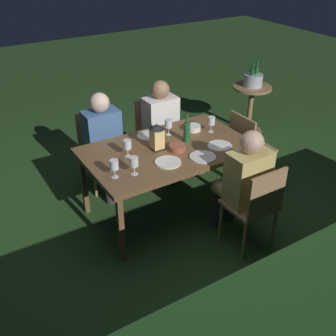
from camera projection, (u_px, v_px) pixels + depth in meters
ground_plane at (168, 210)px, 4.37m from camera, size 16.00×16.00×0.00m
dining_table at (168, 153)px, 4.02m from camera, size 1.63×1.00×0.75m
chair_side_left_a at (155, 131)px, 4.94m from camera, size 0.42×0.40×0.87m
person_in_cream at (163, 125)px, 4.72m from camera, size 0.38×0.47×1.15m
chair_head_near at (248, 146)px, 4.60m from camera, size 0.40×0.42×0.87m
chair_side_right_a at (255, 204)px, 3.64m from camera, size 0.42×0.40×0.87m
person_in_mustard at (243, 180)px, 3.70m from camera, size 0.38×0.47×1.15m
chair_side_left_b at (99, 145)px, 4.61m from camera, size 0.42×0.40×0.87m
person_in_blue at (105, 140)px, 4.39m from camera, size 0.38×0.47×1.15m
lantern_centerpiece at (157, 135)px, 3.90m from camera, size 0.15×0.15×0.27m
green_bottle_on_table at (187, 131)px, 4.06m from camera, size 0.07×0.07×0.29m
wine_glass_a at (169, 124)px, 4.19m from camera, size 0.08×0.08×0.17m
wine_glass_b at (211, 121)px, 4.25m from camera, size 0.08×0.08×0.17m
wine_glass_c at (127, 145)px, 3.79m from camera, size 0.08×0.08×0.17m
wine_glass_d at (114, 165)px, 3.47m from camera, size 0.08×0.08×0.17m
wine_glass_e at (134, 163)px, 3.51m from camera, size 0.08×0.08×0.17m
plate_a at (203, 157)px, 3.82m from camera, size 0.25×0.25×0.01m
plate_b at (168, 162)px, 3.74m from camera, size 0.24×0.24×0.01m
plate_c at (149, 136)px, 4.21m from camera, size 0.24×0.24×0.01m
plate_d at (220, 146)px, 4.01m from camera, size 0.24×0.24×0.01m
bowl_olives at (193, 128)px, 4.32m from camera, size 0.16×0.16×0.06m
bowl_bread at (177, 148)px, 3.93m from camera, size 0.16×0.16×0.06m
side_table at (251, 102)px, 5.82m from camera, size 0.54×0.54×0.69m
ice_bucket at (253, 79)px, 5.65m from camera, size 0.26×0.26×0.34m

